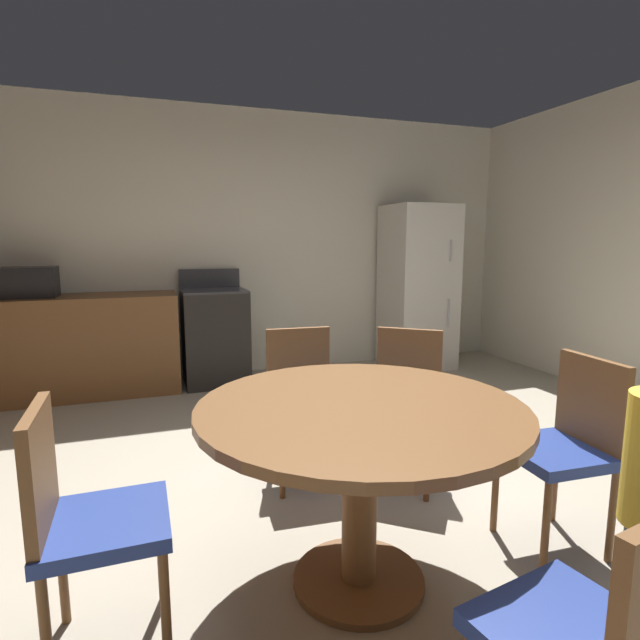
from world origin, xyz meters
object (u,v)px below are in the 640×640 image
Objects in this scene: oven_range at (215,336)px; microwave at (29,282)px; chair_west at (83,513)px; refrigerator at (418,287)px; chair_north at (303,394)px; chair_northeast at (405,395)px; dining_table at (360,441)px; chair_east at (568,440)px.

microwave is at bearing -179.87° from oven_range.
microwave reaches higher than chair_west.
refrigerator reaches higher than chair_north.
chair_west is at bearing -134.26° from refrigerator.
microwave is 3.38m from chair_northeast.
refrigerator is at bearing 141.07° from chair_north.
chair_north is (0.07, 0.99, -0.11)m from dining_table.
oven_range reaches higher than dining_table.
dining_table is 1.00m from chair_north.
refrigerator is 2.02× the size of chair_east.
chair_northeast is at bearing -72.06° from oven_range.
refrigerator reaches higher than chair_west.
chair_east is 1.00× the size of chair_north.
refrigerator is at bearing -172.52° from chair_northeast.
microwave is 0.51× the size of chair_northeast.
chair_north is at bearing 42.61° from chair_west.
chair_west reaches higher than dining_table.
chair_west is at bearing -42.61° from chair_north.
chair_northeast is (2.33, -2.39, -0.53)m from microwave.
refrigerator is 2.76m from chair_northeast.
chair_east is at bearing -49.97° from microwave.
chair_northeast is at bearing 51.10° from dining_table.
chair_east is (0.99, -0.05, -0.11)m from dining_table.
chair_east is 1.00× the size of chair_west.
chair_west is at bearing -179.32° from dining_table.
chair_east and chair_northeast have the same top height.
microwave reaches higher than oven_range.
dining_table is (1.71, -3.16, -0.42)m from microwave.
chair_east is at bearing -70.47° from oven_range.
chair_northeast is at bearing -45.67° from microwave.
chair_east is (-1.06, -3.16, -0.38)m from refrigerator.
chair_north and chair_west have the same top height.
chair_north is at bearing -133.03° from refrigerator.
dining_table is 1.46× the size of chair_east.
microwave is 0.51× the size of chair_north.
oven_range is 3.41m from chair_east.
chair_east is 0.90m from chair_northeast.
dining_table is 1.00m from chair_west.
refrigerator is 4.00× the size of microwave.
chair_east and chair_west have the same top height.
microwave is at bearing 179.24° from refrigerator.
dining_table is (0.15, -3.16, 0.14)m from oven_range.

